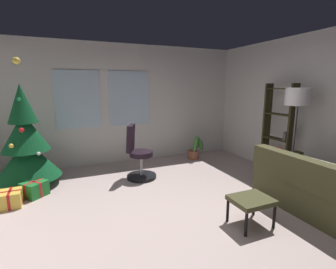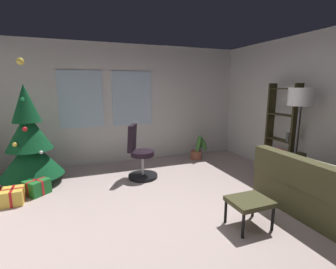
% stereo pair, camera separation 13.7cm
% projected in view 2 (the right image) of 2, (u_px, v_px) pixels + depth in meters
% --- Properties ---
extents(ground_plane, '(5.49, 5.75, 0.10)m').
position_uv_depth(ground_plane, '(175.00, 226.00, 3.16)').
color(ground_plane, '#B29C98').
extents(wall_back_with_windows, '(5.49, 0.12, 2.65)m').
position_uv_depth(wall_back_with_windows, '(125.00, 104.00, 5.56)').
color(wall_back_with_windows, silver).
rests_on(wall_back_with_windows, ground_plane).
extents(footstool, '(0.50, 0.41, 0.36)m').
position_uv_depth(footstool, '(249.00, 203.00, 3.02)').
color(footstool, '#403E24').
rests_on(footstool, ground_plane).
extents(holiday_tree, '(1.06, 1.06, 2.19)m').
position_uv_depth(holiday_tree, '(30.00, 144.00, 4.28)').
color(holiday_tree, '#4C331E').
rests_on(holiday_tree, ground_plane).
extents(gift_box_green, '(0.44, 0.44, 0.25)m').
position_uv_depth(gift_box_green, '(37.00, 187.00, 3.98)').
color(gift_box_green, '#1E722D').
rests_on(gift_box_green, ground_plane).
extents(gift_box_gold, '(0.30, 0.33, 0.24)m').
position_uv_depth(gift_box_gold, '(13.00, 196.00, 3.65)').
color(gift_box_gold, gold).
rests_on(gift_box_gold, ground_plane).
extents(office_chair, '(0.59, 0.57, 1.03)m').
position_uv_depth(office_chair, '(140.00, 157.00, 4.64)').
color(office_chair, black).
rests_on(office_chair, ground_plane).
extents(bookshelf, '(0.18, 0.64, 1.79)m').
position_uv_depth(bookshelf, '(281.00, 137.00, 4.64)').
color(bookshelf, '#302B16').
rests_on(bookshelf, ground_plane).
extents(floor_lamp, '(0.38, 0.38, 1.71)m').
position_uv_depth(floor_lamp, '(300.00, 103.00, 3.90)').
color(floor_lamp, slate).
rests_on(floor_lamp, ground_plane).
extents(potted_plant, '(0.40, 0.39, 0.64)m').
position_uv_depth(potted_plant, '(198.00, 150.00, 5.88)').
color(potted_plant, '#98533D').
rests_on(potted_plant, ground_plane).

